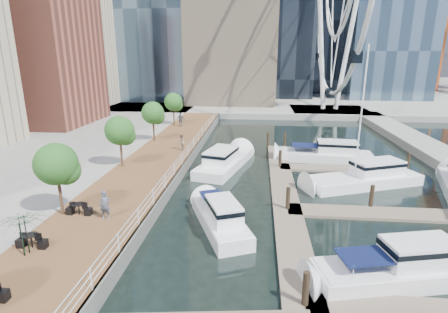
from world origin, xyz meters
The scene contains 14 objects.
ground centered at (0.00, 0.00, 0.00)m, with size 520.00×520.00×0.00m, color black.
boardwalk centered at (-9.00, 15.00, 0.50)m, with size 6.00×60.00×1.00m, color brown.
seawall centered at (-6.00, 15.00, 0.50)m, with size 0.25×60.00×1.00m, color #595954.
land_far centered at (0.00, 102.00, 0.50)m, with size 200.00×114.00×1.00m, color gray.
pier centered at (14.00, 52.00, 0.50)m, with size 14.00×12.00×1.00m, color gray.
railing centered at (-6.10, 15.00, 1.52)m, with size 0.10×60.00×1.05m, color white, non-canonical shape.
floating_docks centered at (7.97, 9.98, 0.49)m, with size 16.00×34.00×2.60m.
street_trees centered at (-11.40, 14.00, 4.29)m, with size 2.60×42.60×4.60m.
cafe_tables centered at (-10.40, -2.00, 1.37)m, with size 2.50×13.70×0.74m.
yacht_foreground centered at (7.72, 0.36, 0.00)m, with size 2.40×8.97×2.15m, color white, non-canonical shape.
pedestrian_near centered at (-8.38, 3.61, 1.90)m, with size 0.66×0.43×1.81m, color #474E5F.
pedestrian_mid centered at (-7.26, 20.03, 1.88)m, with size 0.85×0.66×1.76m, color gray.
pedestrian_far centered at (-10.12, 32.74, 1.99)m, with size 1.15×0.48×1.97m, color #383B46.
moored_yachts centered at (8.46, 12.07, 0.00)m, with size 25.40×33.07×11.50m.
Camera 1 is at (0.76, -15.13, 10.63)m, focal length 28.00 mm.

